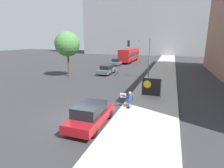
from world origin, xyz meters
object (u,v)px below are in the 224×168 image
(car_on_road_nearest, at_px, (107,69))
(protest_banner, at_px, (151,87))
(street_tree_near_curb, at_px, (67,44))
(city_bus_on_road, at_px, (130,54))
(traffic_light_pole, at_px, (141,51))
(seated_protester, at_px, (129,99))
(parked_car_curbside, at_px, (91,114))
(car_on_road_midblock, at_px, (117,62))

(car_on_road_nearest, bearing_deg, protest_banner, -51.25)
(street_tree_near_curb, bearing_deg, protest_banner, -26.60)
(protest_banner, xyz_separation_m, city_bus_on_road, (-8.60, 27.64, 0.79))
(traffic_light_pole, bearing_deg, city_bus_on_road, 107.84)
(car_on_road_nearest, height_order, city_bus_on_road, city_bus_on_road)
(city_bus_on_road, xyz_separation_m, street_tree_near_curb, (-4.17, -21.24, 2.87))
(seated_protester, height_order, traffic_light_pole, traffic_light_pole)
(car_on_road_nearest, relative_size, city_bus_on_road, 0.37)
(traffic_light_pole, xyz_separation_m, parked_car_curbside, (-0.41, -15.39, -3.07))
(seated_protester, relative_size, parked_car_curbside, 0.29)
(car_on_road_midblock, bearing_deg, street_tree_near_curb, -102.50)
(protest_banner, bearing_deg, parked_car_curbside, -113.63)
(parked_car_curbside, xyz_separation_m, car_on_road_nearest, (-5.16, 16.74, -0.00))
(protest_banner, distance_m, street_tree_near_curb, 14.74)
(protest_banner, relative_size, parked_car_curbside, 0.43)
(parked_car_curbside, relative_size, city_bus_on_road, 0.33)
(protest_banner, bearing_deg, city_bus_on_road, 107.29)
(parked_car_curbside, bearing_deg, car_on_road_nearest, 107.13)
(car_on_road_midblock, bearing_deg, protest_banner, -64.66)
(protest_banner, xyz_separation_m, traffic_light_pole, (-2.51, 8.72, 2.74))
(parked_car_curbside, bearing_deg, protest_banner, 66.37)
(seated_protester, relative_size, traffic_light_pole, 0.22)
(protest_banner, distance_m, car_on_road_midblock, 22.57)
(protest_banner, height_order, car_on_road_midblock, protest_banner)
(seated_protester, height_order, city_bus_on_road, city_bus_on_road)
(seated_protester, xyz_separation_m, traffic_light_pole, (-1.21, 11.79, 3.01))
(street_tree_near_curb, bearing_deg, traffic_light_pole, 12.79)
(seated_protester, xyz_separation_m, car_on_road_nearest, (-6.78, 13.14, -0.06))
(protest_banner, distance_m, city_bus_on_road, 28.95)
(car_on_road_midblock, bearing_deg, car_on_road_nearest, -81.32)
(protest_banner, height_order, car_on_road_nearest, protest_banner)
(car_on_road_nearest, bearing_deg, city_bus_on_road, 91.69)
(seated_protester, bearing_deg, traffic_light_pole, 93.37)
(seated_protester, relative_size, street_tree_near_curb, 0.18)
(traffic_light_pole, distance_m, street_tree_near_curb, 10.55)
(protest_banner, height_order, city_bus_on_road, city_bus_on_road)
(car_on_road_nearest, bearing_deg, car_on_road_midblock, 98.68)
(car_on_road_nearest, height_order, street_tree_near_curb, street_tree_near_curb)
(protest_banner, bearing_deg, car_on_road_nearest, 128.75)
(city_bus_on_road, bearing_deg, car_on_road_midblock, -98.33)
(city_bus_on_road, bearing_deg, parked_car_curbside, -80.60)
(seated_protester, bearing_deg, protest_banner, 64.52)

